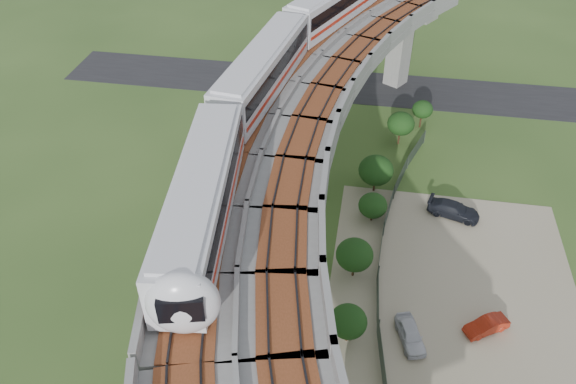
{
  "coord_description": "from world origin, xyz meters",
  "views": [
    {
      "loc": [
        6.7,
        -29.41,
        31.47
      ],
      "look_at": [
        1.68,
        0.05,
        7.5
      ],
      "focal_mm": 35.0,
      "sensor_mm": 36.0,
      "label": 1
    }
  ],
  "objects_px": {
    "car_white": "(410,334)",
    "car_dark": "(454,210)",
    "car_red": "(487,326)",
    "metro_train": "(323,39)"
  },
  "relations": [
    {
      "from": "metro_train",
      "to": "car_dark",
      "type": "height_order",
      "value": "metro_train"
    },
    {
      "from": "car_red",
      "to": "car_dark",
      "type": "xyz_separation_m",
      "value": [
        -1.5,
        11.91,
        0.11
      ]
    },
    {
      "from": "car_white",
      "to": "car_dark",
      "type": "xyz_separation_m",
      "value": [
        3.61,
        13.57,
        0.04
      ]
    },
    {
      "from": "metro_train",
      "to": "car_dark",
      "type": "relative_size",
      "value": 13.68
    },
    {
      "from": "metro_train",
      "to": "car_white",
      "type": "xyz_separation_m",
      "value": [
        8.7,
        -19.7,
        -11.67
      ]
    },
    {
      "from": "car_white",
      "to": "car_dark",
      "type": "height_order",
      "value": "car_dark"
    },
    {
      "from": "car_dark",
      "to": "car_white",
      "type": "bearing_deg",
      "value": -179.04
    },
    {
      "from": "metro_train",
      "to": "car_dark",
      "type": "bearing_deg",
      "value": -26.49
    },
    {
      "from": "car_red",
      "to": "car_dark",
      "type": "bearing_deg",
      "value": 155.61
    },
    {
      "from": "metro_train",
      "to": "car_dark",
      "type": "xyz_separation_m",
      "value": [
        12.31,
        -6.13,
        -11.64
      ]
    }
  ]
}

